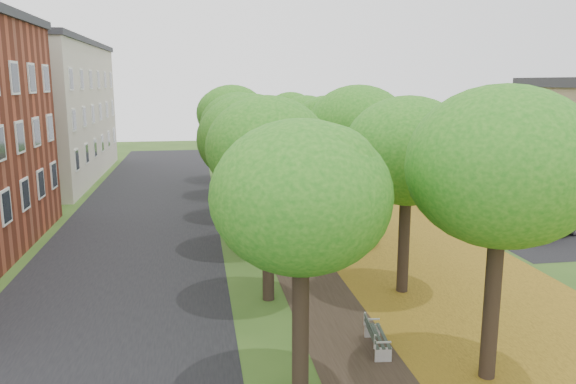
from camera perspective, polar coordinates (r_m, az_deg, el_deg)
name	(u,v)px	position (r m, az deg, el deg)	size (l,w,h in m)	color
street_asphalt	(136,236)	(28.20, -15.15, -4.34)	(8.00, 70.00, 0.01)	black
footpath	(289,230)	(28.38, 0.11, -3.83)	(3.20, 70.00, 0.01)	black
leaf_verge	(384,226)	(29.58, 9.73, -3.38)	(7.50, 70.00, 0.01)	olive
parking_lot	(524,215)	(34.11, 22.82, -2.17)	(9.00, 16.00, 0.01)	black
tree_row_west	(244,132)	(27.26, -4.48, 6.05)	(4.26, 34.26, 6.78)	black
tree_row_east	(341,131)	(28.06, 5.39, 6.18)	(4.26, 34.26, 6.78)	black
building_cream	(27,111)	(46.82, -25.00, 7.50)	(10.30, 20.30, 10.40)	beige
bench	(376,336)	(16.28, 8.91, -14.24)	(0.64, 1.65, 0.76)	#28322C
car_silver	(547,223)	(29.80, 24.84, -2.84)	(1.59, 3.95, 1.35)	#ADAEB2
car_red	(503,215)	(30.92, 21.04, -2.17)	(1.30, 3.73, 1.23)	maroon
car_grey	(470,199)	(34.03, 17.98, -0.73)	(1.85, 4.55, 1.32)	#37373C
car_white	(443,186)	(37.24, 15.45, 0.58)	(2.56, 5.55, 1.54)	silver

